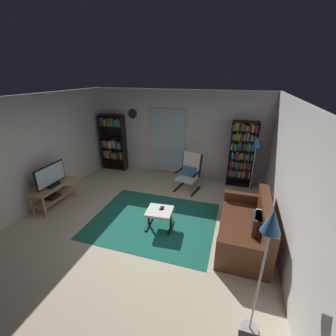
% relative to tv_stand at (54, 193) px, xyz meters
% --- Properties ---
extents(ground_plane, '(7.02, 7.02, 0.00)m').
position_rel_tv_stand_xyz_m(ground_plane, '(2.31, -0.11, -0.35)').
color(ground_plane, beige).
extents(wall_back, '(5.60, 0.06, 2.60)m').
position_rel_tv_stand_xyz_m(wall_back, '(2.31, 2.79, 0.95)').
color(wall_back, silver).
rests_on(wall_back, ground).
extents(wall_left, '(0.06, 6.00, 2.60)m').
position_rel_tv_stand_xyz_m(wall_left, '(-0.39, -0.11, 0.95)').
color(wall_left, silver).
rests_on(wall_left, ground).
extents(wall_right, '(0.06, 6.00, 2.60)m').
position_rel_tv_stand_xyz_m(wall_right, '(5.01, -0.11, 0.95)').
color(wall_right, silver).
rests_on(wall_right, ground).
extents(glass_door_panel, '(1.10, 0.01, 2.00)m').
position_rel_tv_stand_xyz_m(glass_door_panel, '(2.03, 2.72, 0.70)').
color(glass_door_panel, silver).
extents(area_rug, '(2.66, 2.16, 0.01)m').
position_rel_tv_stand_xyz_m(area_rug, '(2.52, 0.13, -0.34)').
color(area_rug, '#1B6554').
rests_on(area_rug, ground).
extents(tv_stand, '(0.45, 1.12, 0.53)m').
position_rel_tv_stand_xyz_m(tv_stand, '(0.00, 0.00, 0.00)').
color(tv_stand, tan).
rests_on(tv_stand, ground).
extents(television, '(0.20, 0.87, 0.53)m').
position_rel_tv_stand_xyz_m(television, '(0.00, 0.01, 0.43)').
color(television, black).
rests_on(television, tv_stand).
extents(bookshelf_near_tv, '(0.82, 0.30, 1.81)m').
position_rel_tv_stand_xyz_m(bookshelf_near_tv, '(0.21, 2.58, 0.58)').
color(bookshelf_near_tv, black).
rests_on(bookshelf_near_tv, ground).
extents(bookshelf_near_sofa, '(0.70, 0.30, 1.85)m').
position_rel_tv_stand_xyz_m(bookshelf_near_sofa, '(4.26, 2.52, 0.64)').
color(bookshelf_near_sofa, black).
rests_on(bookshelf_near_sofa, ground).
extents(leather_sofa, '(0.88, 1.80, 0.85)m').
position_rel_tv_stand_xyz_m(leather_sofa, '(4.46, 0.01, -0.04)').
color(leather_sofa, '#4F2B1B').
rests_on(leather_sofa, ground).
extents(lounge_armchair, '(0.68, 0.75, 1.02)m').
position_rel_tv_stand_xyz_m(lounge_armchair, '(2.93, 1.85, 0.19)').
color(lounge_armchair, black).
rests_on(lounge_armchair, ground).
extents(ottoman, '(0.56, 0.52, 0.41)m').
position_rel_tv_stand_xyz_m(ottoman, '(2.73, -0.05, -0.01)').
color(ottoman, white).
rests_on(ottoman, ground).
extents(tv_remote, '(0.08, 0.15, 0.02)m').
position_rel_tv_stand_xyz_m(tv_remote, '(2.75, 0.03, 0.07)').
color(tv_remote, black).
rests_on(tv_remote, ottoman).
extents(cell_phone, '(0.11, 0.15, 0.01)m').
position_rel_tv_stand_xyz_m(cell_phone, '(2.75, 0.04, 0.07)').
color(cell_phone, black).
rests_on(cell_phone, ottoman).
extents(floor_lamp_by_sofa, '(0.22, 0.22, 1.79)m').
position_rel_tv_stand_xyz_m(floor_lamp_by_sofa, '(4.50, -1.68, 1.13)').
color(floor_lamp_by_sofa, '#A5A5AD').
rests_on(floor_lamp_by_sofa, ground).
extents(floor_lamp_by_shelf, '(0.22, 0.22, 1.62)m').
position_rel_tv_stand_xyz_m(floor_lamp_by_shelf, '(4.54, 1.84, 0.96)').
color(floor_lamp_by_shelf, '#A5A5AD').
rests_on(floor_lamp_by_shelf, ground).
extents(wall_clock, '(0.29, 0.03, 0.29)m').
position_rel_tv_stand_xyz_m(wall_clock, '(0.89, 2.71, 1.50)').
color(wall_clock, silver).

